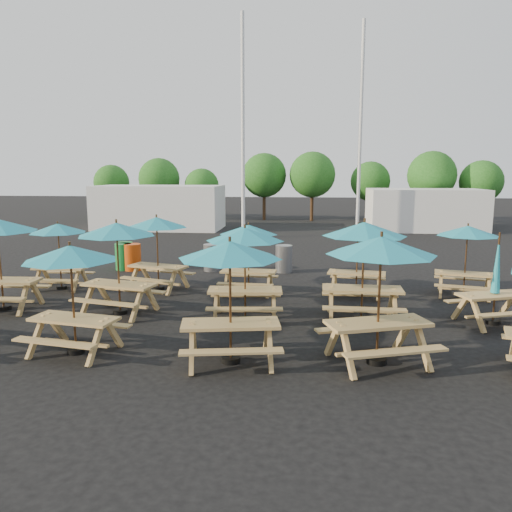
# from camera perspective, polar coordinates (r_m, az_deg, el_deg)

# --- Properties ---
(ground) EXTENTS (120.00, 120.00, 0.00)m
(ground) POSITION_cam_1_polar(r_m,az_deg,el_deg) (14.23, -0.62, -5.38)
(ground) COLOR black
(ground) RESTS_ON ground
(picnic_unit_2) EXTENTS (1.74, 1.74, 2.10)m
(picnic_unit_2) POSITION_cam_1_polar(r_m,az_deg,el_deg) (16.79, -21.68, 2.50)
(picnic_unit_2) COLOR tan
(picnic_unit_2) RESTS_ON ground
(picnic_unit_3) EXTENTS (2.17, 2.17, 2.26)m
(picnic_unit_3) POSITION_cam_1_polar(r_m,az_deg,el_deg) (10.60, -20.44, -0.49)
(picnic_unit_3) COLOR tan
(picnic_unit_3) RESTS_ON ground
(picnic_unit_4) EXTENTS (2.39, 2.39, 2.42)m
(picnic_unit_4) POSITION_cam_1_polar(r_m,az_deg,el_deg) (13.27, -15.63, 2.29)
(picnic_unit_4) COLOR tan
(picnic_unit_4) RESTS_ON ground
(picnic_unit_5) EXTENTS (2.38, 2.38, 2.32)m
(picnic_unit_5) POSITION_cam_1_polar(r_m,az_deg,el_deg) (15.78, -11.28, 3.25)
(picnic_unit_5) COLOR tan
(picnic_unit_5) RESTS_ON ground
(picnic_unit_6) EXTENTS (2.30, 2.30, 2.42)m
(picnic_unit_6) POSITION_cam_1_polar(r_m,az_deg,el_deg) (9.43, -3.00, -0.26)
(picnic_unit_6) COLOR tan
(picnic_unit_6) RESTS_ON ground
(picnic_unit_7) EXTENTS (2.10, 2.10, 2.35)m
(picnic_unit_7) POSITION_cam_1_polar(r_m,az_deg,el_deg) (12.27, -1.28, 1.77)
(picnic_unit_7) COLOR tan
(picnic_unit_7) RESTS_ON ground
(picnic_unit_8) EXTENTS (1.85, 1.85, 2.13)m
(picnic_unit_8) POSITION_cam_1_polar(r_m,az_deg,el_deg) (15.01, -0.86, 2.50)
(picnic_unit_8) COLOR tan
(picnic_unit_8) RESTS_ON ground
(picnic_unit_9) EXTENTS (2.63, 2.63, 2.51)m
(picnic_unit_9) POSITION_cam_1_polar(r_m,az_deg,el_deg) (9.64, 14.08, 0.18)
(picnic_unit_9) COLOR tan
(picnic_unit_9) RESTS_ON ground
(picnic_unit_10) EXTENTS (2.11, 2.11, 2.50)m
(picnic_unit_10) POSITION_cam_1_polar(r_m,az_deg,el_deg) (12.45, 12.26, 2.27)
(picnic_unit_10) COLOR tan
(picnic_unit_10) RESTS_ON ground
(picnic_unit_11) EXTENTS (2.05, 2.05, 2.15)m
(picnic_unit_11) POSITION_cam_1_polar(r_m,az_deg,el_deg) (15.04, 11.57, 2.39)
(picnic_unit_11) COLOR tan
(picnic_unit_11) RESTS_ON ground
(picnic_unit_13) EXTENTS (2.17, 2.03, 2.26)m
(picnic_unit_13) POSITION_cam_1_polar(r_m,az_deg,el_deg) (13.41, 25.69, -3.20)
(picnic_unit_13) COLOR tan
(picnic_unit_13) RESTS_ON ground
(picnic_unit_14) EXTENTS (2.13, 2.13, 2.14)m
(picnic_unit_14) POSITION_cam_1_polar(r_m,az_deg,el_deg) (15.89, 23.01, 2.17)
(picnic_unit_14) COLOR tan
(picnic_unit_14) RESTS_ON ground
(waste_bin_0) EXTENTS (0.62, 0.62, 1.00)m
(waste_bin_0) POSITION_cam_1_polar(r_m,az_deg,el_deg) (19.56, -14.88, -0.07)
(waste_bin_0) COLOR #177F31
(waste_bin_0) RESTS_ON ground
(waste_bin_1) EXTENTS (0.62, 0.62, 1.00)m
(waste_bin_1) POSITION_cam_1_polar(r_m,az_deg,el_deg) (19.89, -14.76, 0.10)
(waste_bin_1) COLOR #177F31
(waste_bin_1) RESTS_ON ground
(waste_bin_2) EXTENTS (0.62, 0.62, 1.00)m
(waste_bin_2) POSITION_cam_1_polar(r_m,az_deg,el_deg) (19.35, -13.92, -0.13)
(waste_bin_2) COLOR #C8410B
(waste_bin_2) RESTS_ON ground
(waste_bin_3) EXTENTS (0.62, 0.62, 1.00)m
(waste_bin_3) POSITION_cam_1_polar(r_m,az_deg,el_deg) (18.77, -5.06, -0.18)
(waste_bin_3) COLOR gray
(waste_bin_3) RESTS_ON ground
(waste_bin_4) EXTENTS (0.62, 0.62, 1.00)m
(waste_bin_4) POSITION_cam_1_polar(r_m,az_deg,el_deg) (18.47, 3.21, -0.31)
(waste_bin_4) COLOR gray
(waste_bin_4) RESTS_ON ground
(mast_0) EXTENTS (0.20, 0.20, 12.00)m
(mast_0) POSITION_cam_1_polar(r_m,az_deg,el_deg) (27.99, -1.51, 14.36)
(mast_0) COLOR silver
(mast_0) RESTS_ON ground
(mast_1) EXTENTS (0.20, 0.20, 12.00)m
(mast_1) POSITION_cam_1_polar(r_m,az_deg,el_deg) (29.90, 11.84, 13.86)
(mast_1) COLOR silver
(mast_1) RESTS_ON ground
(event_tent_0) EXTENTS (8.00, 4.00, 2.80)m
(event_tent_0) POSITION_cam_1_polar(r_m,az_deg,el_deg) (33.15, -10.96, 5.49)
(event_tent_0) COLOR silver
(event_tent_0) RESTS_ON ground
(event_tent_1) EXTENTS (7.00, 4.00, 2.60)m
(event_tent_1) POSITION_cam_1_polar(r_m,az_deg,el_deg) (33.58, 18.72, 5.04)
(event_tent_1) COLOR silver
(event_tent_1) RESTS_ON ground
(tree_0) EXTENTS (2.80, 2.80, 4.24)m
(tree_0) POSITION_cam_1_polar(r_m,az_deg,el_deg) (41.94, -16.19, 8.07)
(tree_0) COLOR #382314
(tree_0) RESTS_ON ground
(tree_1) EXTENTS (3.11, 3.11, 4.72)m
(tree_1) POSITION_cam_1_polar(r_m,az_deg,el_deg) (39.23, -11.01, 8.66)
(tree_1) COLOR #382314
(tree_1) RESTS_ON ground
(tree_2) EXTENTS (2.59, 2.59, 3.93)m
(tree_2) POSITION_cam_1_polar(r_m,az_deg,el_deg) (38.17, -6.22, 7.97)
(tree_2) COLOR #382314
(tree_2) RESTS_ON ground
(tree_3) EXTENTS (3.36, 3.36, 5.09)m
(tree_3) POSITION_cam_1_polar(r_m,az_deg,el_deg) (38.52, 0.94, 9.20)
(tree_3) COLOR #382314
(tree_3) RESTS_ON ground
(tree_4) EXTENTS (3.41, 3.41, 5.17)m
(tree_4) POSITION_cam_1_polar(r_m,az_deg,el_deg) (37.92, 6.46, 9.22)
(tree_4) COLOR #382314
(tree_4) RESTS_ON ground
(tree_5) EXTENTS (2.94, 2.94, 4.45)m
(tree_5) POSITION_cam_1_polar(r_m,az_deg,el_deg) (38.63, 12.94, 8.32)
(tree_5) COLOR #382314
(tree_5) RESTS_ON ground
(tree_6) EXTENTS (3.38, 3.38, 5.13)m
(tree_6) POSITION_cam_1_polar(r_m,az_deg,el_deg) (37.57, 19.44, 8.69)
(tree_6) COLOR #382314
(tree_6) RESTS_ON ground
(tree_7) EXTENTS (2.95, 2.95, 4.48)m
(tree_7) POSITION_cam_1_polar(r_m,az_deg,el_deg) (38.53, 24.35, 7.74)
(tree_7) COLOR #382314
(tree_7) RESTS_ON ground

